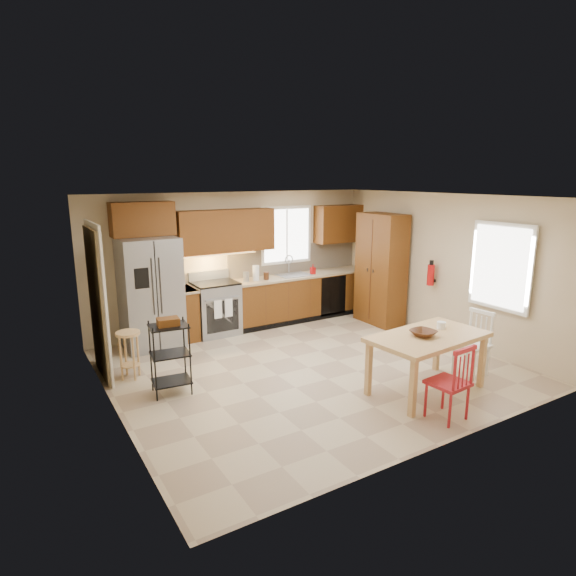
% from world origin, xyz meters
% --- Properties ---
extents(floor, '(5.50, 5.50, 0.00)m').
position_xyz_m(floor, '(0.00, 0.00, 0.00)').
color(floor, tan).
rests_on(floor, ground).
extents(ceiling, '(5.50, 5.00, 0.02)m').
position_xyz_m(ceiling, '(0.00, 0.00, 2.50)').
color(ceiling, silver).
rests_on(ceiling, ground).
extents(wall_back, '(5.50, 0.02, 2.50)m').
position_xyz_m(wall_back, '(0.00, 2.50, 1.25)').
color(wall_back, '#CCB793').
rests_on(wall_back, ground).
extents(wall_front, '(5.50, 0.02, 2.50)m').
position_xyz_m(wall_front, '(0.00, -2.50, 1.25)').
color(wall_front, '#CCB793').
rests_on(wall_front, ground).
extents(wall_left, '(0.02, 5.00, 2.50)m').
position_xyz_m(wall_left, '(-2.75, 0.00, 1.25)').
color(wall_left, '#CCB793').
rests_on(wall_left, ground).
extents(wall_right, '(0.02, 5.00, 2.50)m').
position_xyz_m(wall_right, '(2.75, 0.00, 1.25)').
color(wall_right, '#CCB793').
rests_on(wall_right, ground).
extents(refrigerator, '(0.92, 0.75, 1.82)m').
position_xyz_m(refrigerator, '(-1.70, 2.12, 0.91)').
color(refrigerator, gray).
rests_on(refrigerator, floor).
extents(range_stove, '(0.76, 0.63, 0.92)m').
position_xyz_m(range_stove, '(-0.55, 2.19, 0.46)').
color(range_stove, gray).
rests_on(range_stove, floor).
extents(base_cabinet_narrow, '(0.30, 0.60, 0.90)m').
position_xyz_m(base_cabinet_narrow, '(-1.10, 2.20, 0.45)').
color(base_cabinet_narrow, '#5B3210').
rests_on(base_cabinet_narrow, floor).
extents(base_cabinet_run, '(2.92, 0.60, 0.90)m').
position_xyz_m(base_cabinet_run, '(1.29, 2.20, 0.45)').
color(base_cabinet_run, '#5B3210').
rests_on(base_cabinet_run, floor).
extents(dishwasher, '(0.60, 0.02, 0.78)m').
position_xyz_m(dishwasher, '(1.85, 1.91, 0.45)').
color(dishwasher, black).
rests_on(dishwasher, floor).
extents(backsplash, '(2.92, 0.03, 0.55)m').
position_xyz_m(backsplash, '(1.29, 2.48, 1.18)').
color(backsplash, beige).
rests_on(backsplash, wall_back).
extents(upper_over_fridge, '(1.00, 0.35, 0.55)m').
position_xyz_m(upper_over_fridge, '(-1.70, 2.33, 2.10)').
color(upper_over_fridge, '#603110').
rests_on(upper_over_fridge, wall_back).
extents(upper_left_block, '(1.80, 0.35, 0.75)m').
position_xyz_m(upper_left_block, '(-0.25, 2.33, 1.83)').
color(upper_left_block, '#603110').
rests_on(upper_left_block, wall_back).
extents(upper_right_block, '(1.00, 0.35, 0.75)m').
position_xyz_m(upper_right_block, '(2.25, 2.33, 1.83)').
color(upper_right_block, '#603110').
rests_on(upper_right_block, wall_back).
extents(window_back, '(1.12, 0.04, 1.12)m').
position_xyz_m(window_back, '(1.10, 2.48, 1.65)').
color(window_back, white).
rests_on(window_back, wall_back).
extents(sink, '(0.62, 0.46, 0.16)m').
position_xyz_m(sink, '(1.10, 2.20, 0.86)').
color(sink, gray).
rests_on(sink, base_cabinet_run).
extents(undercab_glow, '(1.60, 0.30, 0.01)m').
position_xyz_m(undercab_glow, '(-0.55, 2.30, 1.43)').
color(undercab_glow, '#FFBF66').
rests_on(undercab_glow, wall_back).
extents(soap_bottle, '(0.09, 0.09, 0.19)m').
position_xyz_m(soap_bottle, '(1.48, 2.10, 1.00)').
color(soap_bottle, '#AA0B0C').
rests_on(soap_bottle, base_cabinet_run).
extents(paper_towel, '(0.12, 0.12, 0.28)m').
position_xyz_m(paper_towel, '(0.25, 2.15, 1.04)').
color(paper_towel, white).
rests_on(paper_towel, base_cabinet_run).
extents(canister_steel, '(0.11, 0.11, 0.18)m').
position_xyz_m(canister_steel, '(0.05, 2.15, 0.99)').
color(canister_steel, gray).
rests_on(canister_steel, base_cabinet_run).
extents(canister_wood, '(0.10, 0.10, 0.14)m').
position_xyz_m(canister_wood, '(0.45, 2.12, 0.97)').
color(canister_wood, '#522915').
rests_on(canister_wood, base_cabinet_run).
extents(pantry, '(0.50, 0.95, 2.10)m').
position_xyz_m(pantry, '(2.43, 1.20, 1.05)').
color(pantry, '#5B3210').
rests_on(pantry, floor).
extents(fire_extinguisher, '(0.12, 0.12, 0.36)m').
position_xyz_m(fire_extinguisher, '(2.63, 0.15, 1.10)').
color(fire_extinguisher, '#AA0B0C').
rests_on(fire_extinguisher, wall_right).
extents(window_right, '(0.04, 1.02, 1.32)m').
position_xyz_m(window_right, '(2.68, -1.15, 1.45)').
color(window_right, white).
rests_on(window_right, wall_right).
extents(doorway, '(0.04, 0.95, 2.10)m').
position_xyz_m(doorway, '(-2.67, 1.30, 1.05)').
color(doorway, '#8C7A59').
rests_on(doorway, wall_left).
extents(dining_table, '(1.63, 1.01, 0.76)m').
position_xyz_m(dining_table, '(0.88, -1.45, 0.38)').
color(dining_table, tan).
rests_on(dining_table, floor).
extents(chair_red, '(0.47, 0.47, 0.92)m').
position_xyz_m(chair_red, '(0.53, -2.10, 0.46)').
color(chair_red, '#A41920').
rests_on(chair_red, floor).
extents(chair_white, '(0.47, 0.47, 0.92)m').
position_xyz_m(chair_white, '(1.83, -1.40, 0.46)').
color(chair_white, white).
rests_on(chair_white, floor).
extents(table_bowl, '(0.34, 0.34, 0.08)m').
position_xyz_m(table_bowl, '(0.79, -1.45, 0.77)').
color(table_bowl, '#522915').
rests_on(table_bowl, dining_table).
extents(table_jar, '(0.12, 0.12, 0.13)m').
position_xyz_m(table_jar, '(1.23, -1.35, 0.80)').
color(table_jar, white).
rests_on(table_jar, dining_table).
extents(bar_stool, '(0.43, 0.43, 0.68)m').
position_xyz_m(bar_stool, '(-2.35, 0.99, 0.34)').
color(bar_stool, tan).
rests_on(bar_stool, floor).
extents(utility_cart, '(0.52, 0.43, 0.97)m').
position_xyz_m(utility_cart, '(-2.00, 0.23, 0.48)').
color(utility_cart, black).
rests_on(utility_cart, floor).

